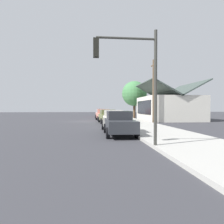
{
  "coord_description": "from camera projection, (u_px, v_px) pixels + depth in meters",
  "views": [
    {
      "loc": [
        27.62,
        0.76,
        1.81
      ],
      "look_at": [
        0.02,
        3.62,
        1.24
      ],
      "focal_mm": 33.34,
      "sensor_mm": 36.0,
      "label": 1
    }
  ],
  "objects": [
    {
      "name": "fire_hydrant_red",
      "position": [
        127.0,
        121.0,
        19.94
      ],
      "size": [
        0.22,
        0.22,
        0.71
      ],
      "color": "red",
      "rests_on": "sidewalk_curb"
    },
    {
      "name": "traffic_light_main",
      "position": [
        132.0,
        69.0,
        8.99
      ],
      "size": [
        0.37,
        2.79,
        5.2
      ],
      "color": "#383833",
      "rests_on": "ground"
    },
    {
      "name": "sidewalk_curb",
      "position": [
        127.0,
        121.0,
        28.0
      ],
      "size": [
        60.0,
        4.2,
        0.16
      ],
      "primitive_type": "cube",
      "color": "#B2AFA8",
      "rests_on": "ground"
    },
    {
      "name": "utility_pole_wooden",
      "position": [
        153.0,
        90.0,
        24.65
      ],
      "size": [
        1.8,
        0.24,
        7.5
      ],
      "color": "brown",
      "rests_on": "ground"
    },
    {
      "name": "car_olive",
      "position": [
        108.0,
        116.0,
        24.64
      ],
      "size": [
        4.59,
        2.24,
        1.59
      ],
      "rotation": [
        0.0,
        0.0,
        0.06
      ],
      "color": "olive",
      "rests_on": "ground"
    },
    {
      "name": "ground_plane",
      "position": [
        85.0,
        121.0,
        27.43
      ],
      "size": [
        120.0,
        120.0,
        0.0
      ],
      "primitive_type": "plane",
      "color": "#38383D"
    },
    {
      "name": "storefront_building",
      "position": [
        168.0,
        107.0,
        30.04
      ],
      "size": [
        9.67,
        7.62,
        5.47
      ],
      "color": "silver",
      "rests_on": "ground"
    },
    {
      "name": "car_charcoal",
      "position": [
        119.0,
        123.0,
        13.74
      ],
      "size": [
        4.56,
        2.01,
        1.59
      ],
      "rotation": [
        0.0,
        0.0,
        -0.02
      ],
      "color": "#2D3035",
      "rests_on": "ground"
    },
    {
      "name": "car_coral",
      "position": [
        103.0,
        115.0,
        30.11
      ],
      "size": [
        4.8,
        2.29,
        1.59
      ],
      "rotation": [
        0.0,
        0.0,
        0.06
      ],
      "color": "#EA8C75",
      "rests_on": "ground"
    },
    {
      "name": "car_silver",
      "position": [
        101.0,
        114.0,
        35.83
      ],
      "size": [
        4.41,
        2.1,
        1.59
      ],
      "rotation": [
        0.0,
        0.0,
        0.01
      ],
      "color": "silver",
      "rests_on": "ground"
    },
    {
      "name": "car_cherry",
      "position": [
        101.0,
        113.0,
        41.45
      ],
      "size": [
        4.62,
        2.1,
        1.59
      ],
      "rotation": [
        0.0,
        0.0,
        0.01
      ],
      "color": "red",
      "rests_on": "ground"
    },
    {
      "name": "shade_tree",
      "position": [
        134.0,
        94.0,
        36.76
      ],
      "size": [
        4.4,
        4.4,
        6.52
      ],
      "color": "brown",
      "rests_on": "ground"
    },
    {
      "name": "car_ivory",
      "position": [
        113.0,
        119.0,
        18.8
      ],
      "size": [
        4.9,
        2.3,
        1.59
      ],
      "rotation": [
        0.0,
        0.0,
        -0.06
      ],
      "color": "silver",
      "rests_on": "ground"
    }
  ]
}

